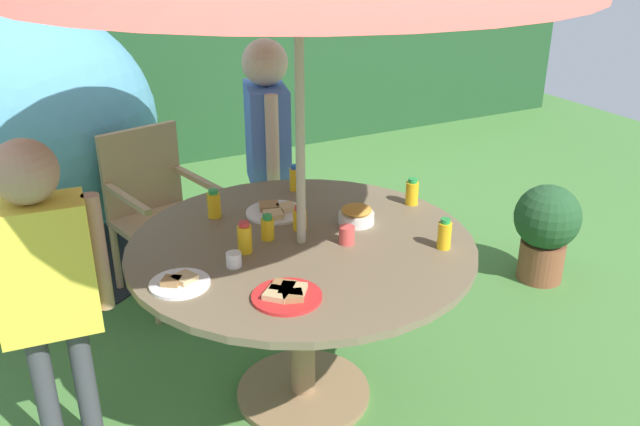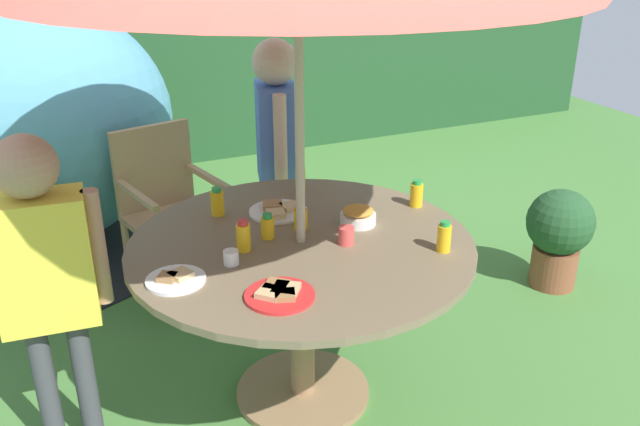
# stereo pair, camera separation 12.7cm
# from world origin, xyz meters

# --- Properties ---
(ground_plane) EXTENTS (10.00, 10.00, 0.02)m
(ground_plane) POSITION_xyz_m (0.00, 0.00, -0.01)
(ground_plane) COLOR #477A38
(hedge_backdrop) EXTENTS (9.00, 0.70, 1.91)m
(hedge_backdrop) POSITION_xyz_m (0.00, 3.54, 0.96)
(hedge_backdrop) COLOR #234C28
(hedge_backdrop) RESTS_ON ground_plane
(garden_table) EXTENTS (1.39, 1.39, 0.76)m
(garden_table) POSITION_xyz_m (0.00, 0.00, 0.61)
(garden_table) COLOR #93704C
(garden_table) RESTS_ON ground_plane
(wooden_chair) EXTENTS (0.56, 0.59, 0.91)m
(wooden_chair) POSITION_xyz_m (-0.30, 1.22, 0.50)
(wooden_chair) COLOR tan
(wooden_chair) RESTS_ON ground_plane
(potted_plant) EXTENTS (0.37, 0.37, 0.58)m
(potted_plant) POSITION_xyz_m (1.69, 0.31, 0.33)
(potted_plant) COLOR brown
(potted_plant) RESTS_ON ground_plane
(child_in_blue_shirt) EXTENTS (0.29, 0.46, 1.40)m
(child_in_blue_shirt) POSITION_xyz_m (0.27, 0.97, 0.89)
(child_in_blue_shirt) COLOR #3F3F47
(child_in_blue_shirt) RESTS_ON ground_plane
(child_in_yellow_shirt) EXTENTS (0.44, 0.22, 1.30)m
(child_in_yellow_shirt) POSITION_xyz_m (-0.95, 0.09, 0.83)
(child_in_yellow_shirt) COLOR #3F3F47
(child_in_yellow_shirt) RESTS_ON ground_plane
(snack_bowl) EXTENTS (0.15, 0.15, 0.08)m
(snack_bowl) POSITION_xyz_m (0.28, 0.05, 0.80)
(snack_bowl) COLOR white
(snack_bowl) RESTS_ON garden_table
(plate_far_left) EXTENTS (0.26, 0.26, 0.03)m
(plate_far_left) POSITION_xyz_m (0.02, 0.30, 0.77)
(plate_far_left) COLOR white
(plate_far_left) RESTS_ON garden_table
(plate_mid_right) EXTENTS (0.21, 0.21, 0.03)m
(plate_mid_right) POSITION_xyz_m (-0.53, -0.12, 0.77)
(plate_mid_right) COLOR white
(plate_mid_right) RESTS_ON garden_table
(plate_center_back) EXTENTS (0.24, 0.24, 0.03)m
(plate_center_back) POSITION_xyz_m (-0.23, -0.37, 0.77)
(plate_center_back) COLOR red
(plate_center_back) RESTS_ON garden_table
(juice_bottle_near_left) EXTENTS (0.06, 0.06, 0.13)m
(juice_bottle_near_left) POSITION_xyz_m (-0.23, 0.02, 0.82)
(juice_bottle_near_left) COLOR yellow
(juice_bottle_near_left) RESTS_ON garden_table
(juice_bottle_near_right) EXTENTS (0.06, 0.06, 0.12)m
(juice_bottle_near_right) POSITION_xyz_m (0.61, 0.12, 0.82)
(juice_bottle_near_right) COLOR yellow
(juice_bottle_near_right) RESTS_ON garden_table
(juice_bottle_far_right) EXTENTS (0.05, 0.05, 0.13)m
(juice_bottle_far_right) POSITION_xyz_m (0.47, -0.30, 0.82)
(juice_bottle_far_right) COLOR yellow
(juice_bottle_far_right) RESTS_ON garden_table
(juice_bottle_center_front) EXTENTS (0.05, 0.05, 0.11)m
(juice_bottle_center_front) POSITION_xyz_m (-0.11, 0.08, 0.81)
(juice_bottle_center_front) COLOR yellow
(juice_bottle_center_front) RESTS_ON garden_table
(juice_bottle_mid_left) EXTENTS (0.06, 0.06, 0.10)m
(juice_bottle_mid_left) POSITION_xyz_m (0.04, 0.11, 0.81)
(juice_bottle_mid_left) COLOR yellow
(juice_bottle_mid_left) RESTS_ON garden_table
(juice_bottle_front_edge) EXTENTS (0.05, 0.05, 0.13)m
(juice_bottle_front_edge) POSITION_xyz_m (0.21, 0.51, 0.82)
(juice_bottle_front_edge) COLOR yellow
(juice_bottle_front_edge) RESTS_ON garden_table
(juice_bottle_back_edge) EXTENTS (0.06, 0.06, 0.13)m
(juice_bottle_back_edge) POSITION_xyz_m (-0.23, 0.39, 0.82)
(juice_bottle_back_edge) COLOR yellow
(juice_bottle_back_edge) RESTS_ON garden_table
(cup_near) EXTENTS (0.06, 0.06, 0.07)m
(cup_near) POSITION_xyz_m (0.15, -0.10, 0.80)
(cup_near) COLOR #E04C47
(cup_near) RESTS_ON garden_table
(cup_far) EXTENTS (0.06, 0.06, 0.06)m
(cup_far) POSITION_xyz_m (-0.31, -0.07, 0.79)
(cup_far) COLOR white
(cup_far) RESTS_ON garden_table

